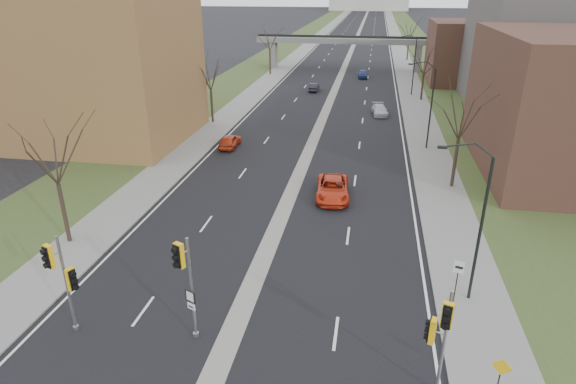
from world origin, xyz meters
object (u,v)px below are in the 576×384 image
(signal_pole_median, at_px, (185,273))
(car_left_far, at_px, (314,87))
(car_right_mid, at_px, (380,110))
(car_right_far, at_px, (363,74))
(speed_limit_sign, at_px, (458,274))
(car_left_near, at_px, (230,141))
(warning_sign, at_px, (500,373))
(signal_pole_left, at_px, (62,273))
(car_right_near, at_px, (333,188))
(signal_pole_right, at_px, (440,330))

(signal_pole_median, relative_size, car_left_far, 1.45)
(car_right_mid, relative_size, car_right_far, 1.07)
(speed_limit_sign, bearing_deg, signal_pole_median, -139.30)
(car_left_near, bearing_deg, speed_limit_sign, 128.38)
(warning_sign, bearing_deg, speed_limit_sign, 115.34)
(signal_pole_left, relative_size, car_left_near, 1.29)
(car_left_far, relative_size, car_right_near, 0.68)
(speed_limit_sign, xyz_separation_m, car_left_far, (-14.11, 53.20, -1.19))
(car_left_near, bearing_deg, car_right_mid, -134.06)
(car_left_far, bearing_deg, car_left_near, 80.47)
(warning_sign, relative_size, car_left_far, 0.55)
(signal_pole_left, relative_size, speed_limit_sign, 2.12)
(warning_sign, bearing_deg, signal_pole_right, -158.50)
(car_right_far, bearing_deg, signal_pole_left, -102.82)
(warning_sign, relative_size, car_right_mid, 0.47)
(signal_pole_right, relative_size, car_left_near, 1.25)
(signal_pole_left, distance_m, signal_pole_median, 5.80)
(signal_pole_left, height_order, car_right_mid, signal_pole_left)
(signal_pole_left, distance_m, car_right_mid, 47.80)
(speed_limit_sign, distance_m, car_right_far, 66.51)
(signal_pole_right, bearing_deg, warning_sign, 20.06)
(speed_limit_sign, relative_size, car_right_far, 0.60)
(car_left_far, bearing_deg, signal_pole_right, 101.84)
(car_right_near, bearing_deg, car_right_far, 84.68)
(car_left_far, bearing_deg, car_right_mid, 127.39)
(speed_limit_sign, bearing_deg, car_left_near, 147.77)
(signal_pole_median, height_order, car_right_far, signal_pole_median)
(car_left_far, bearing_deg, car_right_near, 99.34)
(signal_pole_right, bearing_deg, car_right_near, 123.87)
(car_left_far, bearing_deg, car_right_far, -118.90)
(signal_pole_median, bearing_deg, signal_pole_right, 17.17)
(car_left_far, relative_size, car_right_mid, 0.85)
(signal_pole_median, relative_size, car_right_near, 0.99)
(car_right_mid, bearing_deg, signal_pole_right, -95.26)
(warning_sign, distance_m, car_right_mid, 46.48)
(speed_limit_sign, distance_m, warning_sign, 6.52)
(signal_pole_right, xyz_separation_m, car_right_mid, (-2.14, 46.37, -2.67))
(speed_limit_sign, relative_size, car_left_far, 0.66)
(signal_pole_median, distance_m, car_right_near, 18.80)
(signal_pole_right, bearing_deg, car_left_far, 118.76)
(signal_pole_left, height_order, car_left_far, signal_pole_left)
(signal_pole_right, height_order, car_right_near, signal_pole_right)
(car_right_mid, bearing_deg, signal_pole_left, -115.69)
(signal_pole_right, xyz_separation_m, car_left_far, (-12.33, 59.80, -2.69))
(car_right_far, bearing_deg, warning_sign, -87.62)
(car_right_near, bearing_deg, warning_sign, -71.03)
(warning_sign, bearing_deg, car_left_far, 122.55)
(car_left_near, xyz_separation_m, car_right_far, (12.27, 42.56, 0.01))
(signal_pole_left, bearing_deg, car_right_mid, 95.72)
(warning_sign, height_order, car_right_far, warning_sign)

